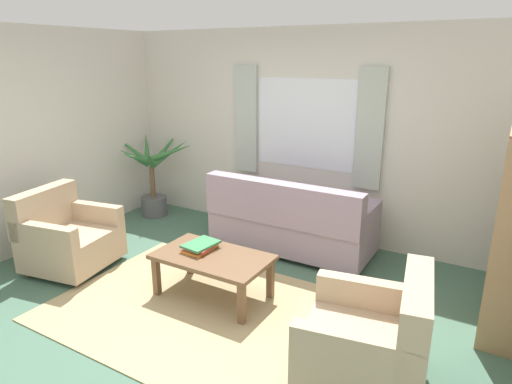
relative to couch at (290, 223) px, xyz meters
The scene contains 12 objects.
ground_plane 1.63m from the couch, 94.44° to the right, with size 6.24×6.24×0.00m, color #476B56.
wall_back 1.16m from the couch, 100.24° to the left, with size 5.32×0.12×2.60m, color silver.
wall_left 3.33m from the couch, 150.40° to the right, with size 0.12×4.40×2.60m, color silver.
window_with_curtains 1.24m from the couch, 101.65° to the left, with size 1.98×0.07×1.40m.
area_rug 1.63m from the couch, 94.44° to the right, with size 2.71×1.97×0.01m, color tan.
couch is the anchor object (origin of this frame).
armchair_left 2.51m from the couch, 140.41° to the right, with size 0.95×0.97×0.88m.
armchair_right 2.31m from the couch, 49.89° to the right, with size 0.94×0.96×0.88m.
coffee_table 1.32m from the couch, 97.61° to the right, with size 1.10×0.64×0.44m.
book_stack_on_table 1.32m from the couch, 105.22° to the right, with size 0.28×0.36×0.07m.
potted_plant 2.31m from the couch, behind, with size 1.28×1.10×1.18m.
bookshelf 2.33m from the couch, 11.79° to the right, with size 0.30×0.94×1.72m.
Camera 1 is at (2.25, -2.84, 2.25)m, focal length 31.05 mm.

